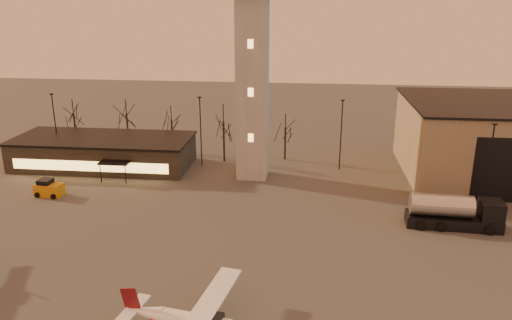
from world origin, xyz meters
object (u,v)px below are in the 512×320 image
at_px(service_cart, 49,189).
at_px(fuel_truck, 453,215).
at_px(control_tower, 252,56).
at_px(terminal, 104,152).

bearing_deg(service_cart, fuel_truck, 1.52).
bearing_deg(control_tower, terminal, 174.85).
bearing_deg(terminal, control_tower, -5.15).
relative_size(control_tower, fuel_truck, 3.30).
relative_size(fuel_truck, service_cart, 2.84).
height_order(terminal, fuel_truck, terminal).
relative_size(control_tower, terminal, 1.28).
height_order(terminal, service_cart, terminal).
xyz_separation_m(control_tower, fuel_truck, (23.12, -13.64, -14.90)).
distance_m(control_tower, service_cart, 30.47).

